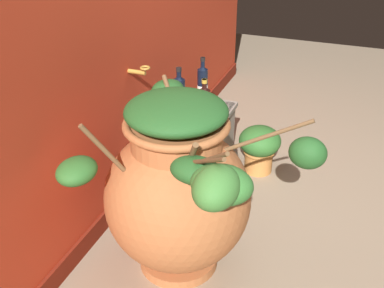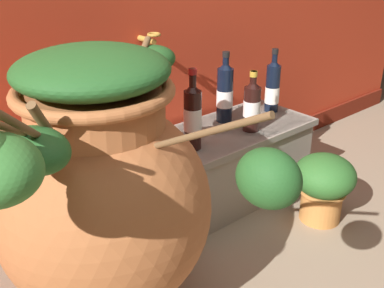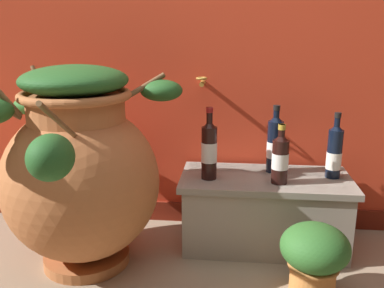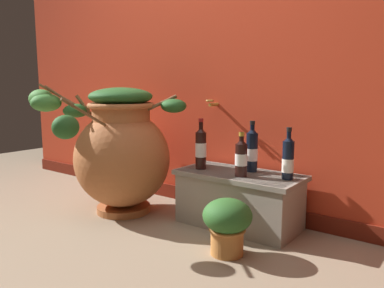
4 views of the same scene
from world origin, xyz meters
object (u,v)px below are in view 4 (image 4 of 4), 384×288
potted_shrub (227,223)px  terracotta_urn (120,150)px  wine_bottle_middle (288,158)px  wine_bottle_left (241,157)px  wine_bottle_back (201,147)px  wine_bottle_right (252,149)px

potted_shrub → terracotta_urn: bearing=171.5°
terracotta_urn → wine_bottle_middle: size_ratio=3.18×
wine_bottle_left → wine_bottle_back: size_ratio=0.81×
wine_bottle_middle → wine_bottle_right: (-0.27, 0.06, 0.02)m
wine_bottle_right → potted_shrub: (0.13, -0.50, -0.32)m
wine_bottle_middle → wine_bottle_right: wine_bottle_right is taller
wine_bottle_left → wine_bottle_back: 0.33m
wine_bottle_left → wine_bottle_middle: wine_bottle_middle is taller
terracotta_urn → wine_bottle_back: 0.60m
wine_bottle_right → potted_shrub: 0.61m
terracotta_urn → wine_bottle_back: (0.56, 0.21, 0.05)m
wine_bottle_right → wine_bottle_left: bearing=-85.6°
wine_bottle_left → wine_bottle_middle: size_ratio=0.88×
wine_bottle_left → wine_bottle_right: bearing=94.4°
terracotta_urn → wine_bottle_left: (0.88, 0.19, 0.02)m
wine_bottle_left → wine_bottle_middle: bearing=21.8°
wine_bottle_left → terracotta_urn: bearing=-167.9°
wine_bottle_middle → potted_shrub: bearing=-108.3°
wine_bottle_right → wine_bottle_back: bearing=-156.8°
terracotta_urn → wine_bottle_back: terracotta_urn is taller
wine_bottle_middle → wine_bottle_right: bearing=168.4°
wine_bottle_right → terracotta_urn: bearing=-158.1°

